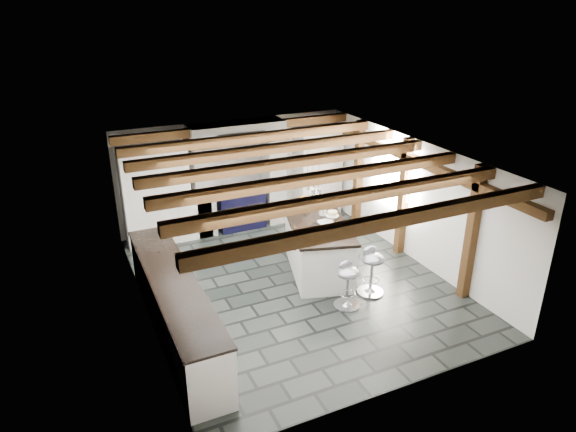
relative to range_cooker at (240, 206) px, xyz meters
name	(u,v)px	position (x,y,z in m)	size (l,w,h in m)	color
ground	(292,282)	(0.00, -2.68, -0.47)	(6.00, 6.00, 0.00)	black
room_shell	(231,205)	(-0.61, -1.26, 0.60)	(6.00, 6.03, 6.00)	silver
range_cooker	(240,206)	(0.00, 0.00, 0.00)	(1.00, 0.63, 0.99)	black
kitchen_island	(318,247)	(0.60, -2.48, 0.02)	(1.51, 2.13, 1.27)	white
bar_stool_near	(372,266)	(1.05, -3.55, 0.05)	(0.45, 0.45, 0.84)	silver
bar_stool_far	(347,279)	(0.47, -3.73, 0.03)	(0.46, 0.46, 0.79)	silver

